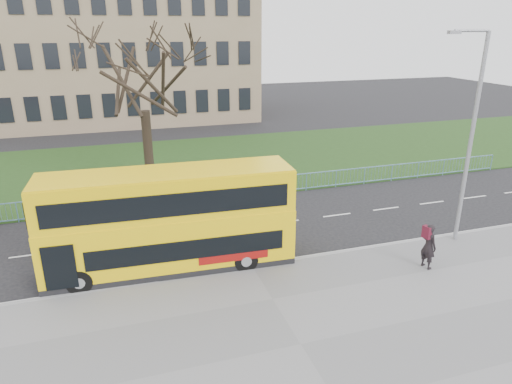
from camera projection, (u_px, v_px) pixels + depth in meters
ground at (241, 252)px, 20.32m from camera, size 120.00×120.00×0.00m
pavement at (301, 346)px, 14.25m from camera, size 80.00×10.50×0.12m
kerb at (252, 267)px, 18.91m from camera, size 80.00×0.20×0.14m
grass_verge at (188, 164)px, 33.11m from camera, size 80.00×15.40×0.08m
guard_railing at (210, 192)px, 26.04m from camera, size 40.00×0.12×1.10m
bare_tree at (144, 95)px, 26.47m from camera, size 7.86×7.86×11.24m
civic_building at (104, 51)px, 47.85m from camera, size 30.00×15.00×14.00m
yellow_bus at (170, 219)px, 18.21m from camera, size 9.98×2.82×4.14m
pedestrian at (428, 246)px, 18.47m from camera, size 0.59×0.78×1.91m
street_lamp at (470, 132)px, 19.51m from camera, size 1.96×0.26×9.24m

